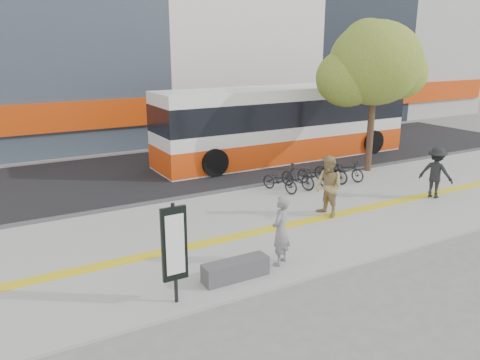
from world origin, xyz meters
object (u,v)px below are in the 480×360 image
pedestrian_tan (328,187)px  pedestrian_dark (436,172)px  bench (236,270)px  seated_woman (281,230)px  signboard (174,246)px  bus (285,125)px  street_tree (373,65)px

pedestrian_tan → pedestrian_dark: (4.57, -0.34, -0.06)m
bench → seated_woman: 1.50m
signboard → pedestrian_tan: size_ratio=1.13×
bench → bus: 12.69m
bus → pedestrian_dark: bus is taller
pedestrian_dark → pedestrian_tan: bearing=64.1°
street_tree → pedestrian_dark: 5.44m
signboard → street_tree: (11.38, 6.33, 3.15)m
bench → signboard: size_ratio=0.73×
street_tree → bus: 4.97m
seated_woman → pedestrian_dark: pedestrian_dark is taller
seated_woman → pedestrian_dark: 8.00m
signboard → seated_woman: 3.00m
street_tree → pedestrian_tan: street_tree is taller
signboard → bus: (9.67, 10.01, 0.28)m
signboard → pedestrian_tan: signboard is taller
pedestrian_tan → seated_woman: bearing=-58.2°
street_tree → bench: bearing=-148.4°
bench → street_tree: 12.23m
street_tree → seated_woman: 10.88m
bus → pedestrian_tan: (-3.49, -7.44, -0.59)m
bus → pedestrian_dark: 7.87m
signboard → pedestrian_tan: (6.18, 2.57, -0.31)m
bench → pedestrian_dark: size_ratio=0.88×
signboard → pedestrian_dark: signboard is taller
street_tree → pedestrian_dark: bearing=-98.8°
seated_woman → pedestrian_tan: bearing=-179.5°
street_tree → bus: bearing=115.0°
pedestrian_tan → pedestrian_dark: 4.58m
bench → seated_woman: size_ratio=0.91×
pedestrian_dark → bus: bearing=-13.8°
bus → pedestrian_tan: bearing=-115.1°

